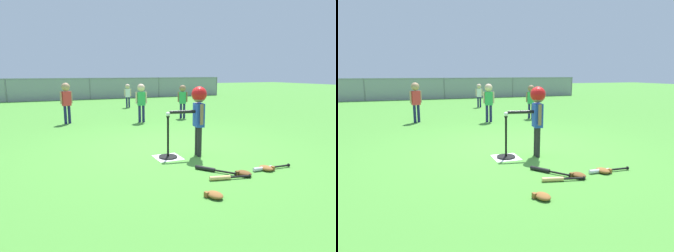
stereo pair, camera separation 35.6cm
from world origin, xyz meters
TOP-DOWN VIEW (x-y plane):
  - ground_plane at (0.00, 0.00)m, footprint 60.00×60.00m
  - home_plate at (-0.31, -0.59)m, footprint 0.44×0.44m
  - batting_tee at (-0.31, -0.59)m, footprint 0.32×0.32m
  - baseball_on_tee at (-0.31, -0.59)m, footprint 0.07×0.07m
  - batter_child at (0.22, -0.67)m, footprint 0.64×0.34m
  - fielder_near_right at (1.79, 3.22)m, footprint 0.28×0.21m
  - fielder_deep_left at (0.91, 6.63)m, footprint 0.29×0.19m
  - fielder_deep_center at (-1.66, 3.59)m, footprint 0.33×0.23m
  - fielder_near_left at (0.35, 2.99)m, footprint 0.33×0.22m
  - spare_bat_silver at (0.80, -1.74)m, footprint 0.65×0.09m
  - spare_bat_wood at (-0.00, -1.84)m, footprint 0.58×0.18m
  - spare_bat_black at (-0.01, -1.46)m, footprint 0.42×0.52m
  - glove_by_plate at (0.34, -1.81)m, footprint 0.23×0.26m
  - glove_near_bats at (0.79, -1.75)m, footprint 0.21×0.25m
  - glove_tossed_aside at (-0.43, -2.28)m, footprint 0.21×0.25m
  - outfield_fence at (0.00, 11.12)m, footprint 16.06×0.06m

SIDE VIEW (x-z plane):
  - ground_plane at x=0.00m, z-range 0.00..0.00m
  - home_plate at x=-0.31m, z-range 0.00..0.01m
  - spare_bat_wood at x=0.00m, z-range 0.00..0.06m
  - spare_bat_black at x=-0.01m, z-range 0.00..0.06m
  - spare_bat_silver at x=0.80m, z-range 0.00..0.06m
  - glove_by_plate at x=0.34m, z-range 0.00..0.07m
  - glove_near_bats at x=0.79m, z-range 0.00..0.07m
  - glove_tossed_aside at x=-0.43m, z-range 0.00..0.07m
  - batting_tee at x=-0.31m, z-range -0.24..0.48m
  - outfield_fence at x=0.00m, z-range 0.04..1.19m
  - fielder_deep_left at x=0.91m, z-range 0.14..1.11m
  - fielder_near_right at x=1.79m, z-range 0.15..1.20m
  - fielder_near_left at x=0.35m, z-range 0.16..1.28m
  - fielder_deep_center at x=-1.66m, z-range 0.17..1.32m
  - baseball_on_tee at x=-0.31m, z-range 0.72..0.79m
  - batter_child at x=0.22m, z-range 0.26..1.46m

